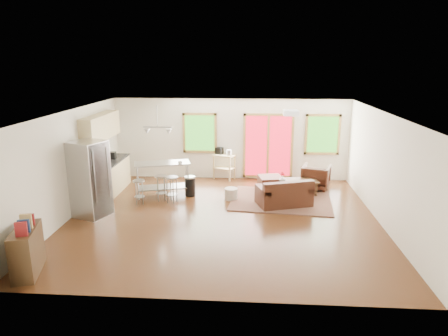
# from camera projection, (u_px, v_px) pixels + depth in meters

# --- Properties ---
(floor) EXTENTS (7.50, 7.00, 0.02)m
(floor) POSITION_uv_depth(u_px,v_px,m) (223.00, 219.00, 9.82)
(floor) COLOR #371D0E
(floor) RESTS_ON ground
(ceiling) EXTENTS (7.50, 7.00, 0.02)m
(ceiling) POSITION_uv_depth(u_px,v_px,m) (223.00, 112.00, 9.14)
(ceiling) COLOR white
(ceiling) RESTS_ON ground
(back_wall) EXTENTS (7.50, 0.02, 2.60)m
(back_wall) POSITION_uv_depth(u_px,v_px,m) (231.00, 139.00, 12.86)
(back_wall) COLOR silver
(back_wall) RESTS_ON ground
(left_wall) EXTENTS (0.02, 7.00, 2.60)m
(left_wall) POSITION_uv_depth(u_px,v_px,m) (70.00, 164.00, 9.73)
(left_wall) COLOR silver
(left_wall) RESTS_ON ground
(right_wall) EXTENTS (0.02, 7.00, 2.60)m
(right_wall) POSITION_uv_depth(u_px,v_px,m) (385.00, 170.00, 9.23)
(right_wall) COLOR silver
(right_wall) RESTS_ON ground
(front_wall) EXTENTS (7.50, 0.02, 2.60)m
(front_wall) POSITION_uv_depth(u_px,v_px,m) (207.00, 226.00, 6.10)
(front_wall) COLOR silver
(front_wall) RESTS_ON ground
(window_left) EXTENTS (1.10, 0.05, 1.30)m
(window_left) POSITION_uv_depth(u_px,v_px,m) (200.00, 133.00, 12.83)
(window_left) COLOR #245B16
(window_left) RESTS_ON back_wall
(french_doors) EXTENTS (1.60, 0.05, 2.10)m
(french_doors) POSITION_uv_depth(u_px,v_px,m) (268.00, 146.00, 12.79)
(french_doors) COLOR red
(french_doors) RESTS_ON back_wall
(window_right) EXTENTS (1.10, 0.05, 1.30)m
(window_right) POSITION_uv_depth(u_px,v_px,m) (323.00, 134.00, 12.57)
(window_right) COLOR #245B16
(window_right) RESTS_ON back_wall
(rug) EXTENTS (2.92, 2.36, 0.03)m
(rug) POSITION_uv_depth(u_px,v_px,m) (281.00, 200.00, 11.05)
(rug) COLOR #55623D
(rug) RESTS_ON floor
(loveseat) EXTENTS (1.56, 1.18, 0.74)m
(loveseat) POSITION_uv_depth(u_px,v_px,m) (284.00, 195.00, 10.60)
(loveseat) COLOR #331910
(loveseat) RESTS_ON floor
(coffee_table) EXTENTS (1.13, 0.77, 0.42)m
(coffee_table) POSITION_uv_depth(u_px,v_px,m) (299.00, 182.00, 11.51)
(coffee_table) COLOR #372514
(coffee_table) RESTS_ON floor
(armchair) EXTENTS (0.97, 0.94, 0.81)m
(armchair) POSITION_uv_depth(u_px,v_px,m) (316.00, 176.00, 12.00)
(armchair) COLOR #331910
(armchair) RESTS_ON floor
(ottoman) EXTENTS (0.78, 0.78, 0.44)m
(ottoman) POSITION_uv_depth(u_px,v_px,m) (270.00, 184.00, 11.85)
(ottoman) COLOR #331910
(ottoman) RESTS_ON floor
(pouf) EXTENTS (0.47, 0.47, 0.32)m
(pouf) POSITION_uv_depth(u_px,v_px,m) (231.00, 194.00, 11.12)
(pouf) COLOR beige
(pouf) RESTS_ON floor
(vase) EXTENTS (0.22, 0.23, 0.30)m
(vase) POSITION_uv_depth(u_px,v_px,m) (283.00, 178.00, 11.34)
(vase) COLOR silver
(vase) RESTS_ON coffee_table
(book) EXTENTS (0.20, 0.04, 0.26)m
(book) POSITION_uv_depth(u_px,v_px,m) (306.00, 180.00, 11.16)
(book) COLOR maroon
(book) RESTS_ON coffee_table
(cabinets) EXTENTS (0.64, 2.24, 2.30)m
(cabinets) POSITION_uv_depth(u_px,v_px,m) (106.00, 162.00, 11.45)
(cabinets) COLOR tan
(cabinets) RESTS_ON floor
(refrigerator) EXTENTS (0.97, 0.96, 1.89)m
(refrigerator) POSITION_uv_depth(u_px,v_px,m) (90.00, 179.00, 9.78)
(refrigerator) COLOR #B7BABC
(refrigerator) RESTS_ON floor
(island) EXTENTS (1.65, 1.01, 0.98)m
(island) POSITION_uv_depth(u_px,v_px,m) (163.00, 173.00, 11.30)
(island) COLOR #B7BABC
(island) RESTS_ON floor
(cup) EXTENTS (0.14, 0.13, 0.12)m
(cup) POSITION_uv_depth(u_px,v_px,m) (180.00, 162.00, 11.11)
(cup) COLOR white
(cup) RESTS_ON island
(bar_stool_a) EXTENTS (0.38, 0.38, 0.66)m
(bar_stool_a) POSITION_uv_depth(u_px,v_px,m) (139.00, 186.00, 10.70)
(bar_stool_a) COLOR #B7BABC
(bar_stool_a) RESTS_ON floor
(bar_stool_b) EXTENTS (0.42, 0.42, 0.72)m
(bar_stool_b) POSITION_uv_depth(u_px,v_px,m) (161.00, 182.00, 10.95)
(bar_stool_b) COLOR #B7BABC
(bar_stool_b) RESTS_ON floor
(bar_stool_c) EXTENTS (0.44, 0.44, 0.73)m
(bar_stool_c) POSITION_uv_depth(u_px,v_px,m) (172.00, 183.00, 10.79)
(bar_stool_c) COLOR #B7BABC
(bar_stool_c) RESTS_ON floor
(trash_can) EXTENTS (0.34, 0.34, 0.57)m
(trash_can) POSITION_uv_depth(u_px,v_px,m) (190.00, 186.00, 11.40)
(trash_can) COLOR black
(trash_can) RESTS_ON floor
(kitchen_cart) EXTENTS (0.80, 0.69, 1.04)m
(kitchen_cart) POSITION_uv_depth(u_px,v_px,m) (224.00, 158.00, 12.88)
(kitchen_cart) COLOR tan
(kitchen_cart) RESTS_ON floor
(bookshelf) EXTENTS (0.62, 1.03, 1.14)m
(bookshelf) POSITION_uv_depth(u_px,v_px,m) (27.00, 250.00, 7.18)
(bookshelf) COLOR #372514
(bookshelf) RESTS_ON floor
(ceiling_flush) EXTENTS (0.35, 0.35, 0.12)m
(ceiling_flush) POSITION_uv_depth(u_px,v_px,m) (291.00, 113.00, 9.63)
(ceiling_flush) COLOR white
(ceiling_flush) RESTS_ON ceiling
(pendant_light) EXTENTS (0.80, 0.18, 0.79)m
(pendant_light) POSITION_uv_depth(u_px,v_px,m) (158.00, 131.00, 10.90)
(pendant_light) COLOR gray
(pendant_light) RESTS_ON ceiling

